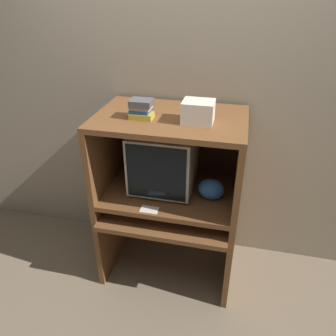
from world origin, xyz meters
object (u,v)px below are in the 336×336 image
at_px(crt_monitor, 164,159).
at_px(storage_box, 198,112).
at_px(snack_bag, 211,189).
at_px(keyboard, 154,213).
at_px(book_stack, 141,109).
at_px(mouse, 193,217).

distance_m(crt_monitor, storage_box, 0.48).
bearing_deg(crt_monitor, snack_bag, -13.48).
relative_size(keyboard, storage_box, 2.13).
height_order(snack_bag, book_stack, book_stack).
bearing_deg(snack_bag, keyboard, -165.44).
height_order(keyboard, snack_bag, snack_bag).
xyz_separation_m(keyboard, book_stack, (-0.08, 0.07, 0.74)).
bearing_deg(book_stack, snack_bag, 4.30).
bearing_deg(crt_monitor, keyboard, -100.21).
relative_size(keyboard, book_stack, 2.79).
height_order(snack_bag, storage_box, storage_box).
bearing_deg(snack_bag, crt_monitor, 166.52).
bearing_deg(snack_bag, mouse, -140.64).
xyz_separation_m(snack_bag, book_stack, (-0.47, -0.04, 0.55)).
xyz_separation_m(mouse, storage_box, (-0.00, 0.07, 0.75)).
height_order(crt_monitor, mouse, crt_monitor).
bearing_deg(book_stack, mouse, -8.49).
height_order(mouse, book_stack, book_stack).
xyz_separation_m(book_stack, storage_box, (0.36, 0.01, 0.01)).
relative_size(crt_monitor, mouse, 6.35).
height_order(mouse, storage_box, storage_box).
xyz_separation_m(crt_monitor, snack_bag, (0.35, -0.08, -0.15)).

